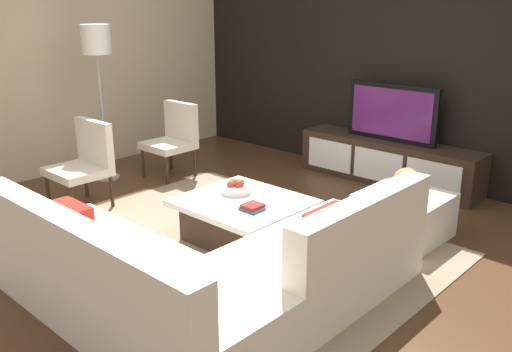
# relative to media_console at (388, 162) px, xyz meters

# --- Properties ---
(ground_plane) EXTENTS (14.00, 14.00, 0.00)m
(ground_plane) POSITION_rel_media_console_xyz_m (-0.00, -2.40, -0.25)
(ground_plane) COLOR #4C301C
(feature_wall_back) EXTENTS (6.40, 0.12, 2.80)m
(feature_wall_back) POSITION_rel_media_console_xyz_m (-0.00, 0.30, 1.15)
(feature_wall_back) COLOR black
(feature_wall_back) RESTS_ON ground
(side_wall_left) EXTENTS (0.12, 5.20, 2.80)m
(side_wall_left) POSITION_rel_media_console_xyz_m (-3.20, -2.20, 1.15)
(side_wall_left) COLOR #C6B28E
(side_wall_left) RESTS_ON ground
(area_rug) EXTENTS (3.37, 2.51, 0.01)m
(area_rug) POSITION_rel_media_console_xyz_m (-0.10, -2.40, -0.24)
(area_rug) COLOR gray
(area_rug) RESTS_ON ground
(media_console) EXTENTS (2.14, 0.47, 0.50)m
(media_console) POSITION_rel_media_console_xyz_m (0.00, 0.00, 0.00)
(media_console) COLOR #332319
(media_console) RESTS_ON ground
(television) EXTENTS (1.09, 0.06, 0.64)m
(television) POSITION_rel_media_console_xyz_m (-0.00, 0.00, 0.57)
(television) COLOR black
(television) RESTS_ON media_console
(sectional_couch) EXTENTS (2.27, 2.32, 0.80)m
(sectional_couch) POSITION_rel_media_console_xyz_m (0.50, -3.27, 0.03)
(sectional_couch) COLOR beige
(sectional_couch) RESTS_ON ground
(coffee_table) EXTENTS (1.03, 0.94, 0.38)m
(coffee_table) POSITION_rel_media_console_xyz_m (-0.10, -2.30, -0.05)
(coffee_table) COLOR #332319
(coffee_table) RESTS_ON ground
(accent_chair_near) EXTENTS (0.57, 0.51, 0.87)m
(accent_chair_near) POSITION_rel_media_console_xyz_m (-1.89, -2.74, 0.24)
(accent_chair_near) COLOR #332319
(accent_chair_near) RESTS_ON ground
(floor_lamp) EXTENTS (0.32, 0.32, 1.77)m
(floor_lamp) POSITION_rel_media_console_xyz_m (-2.51, -2.12, 1.25)
(floor_lamp) COLOR #A5A5AA
(floor_lamp) RESTS_ON ground
(ottoman) EXTENTS (0.70, 0.70, 0.40)m
(ottoman) POSITION_rel_media_console_xyz_m (0.88, -1.26, -0.05)
(ottoman) COLOR beige
(ottoman) RESTS_ON ground
(fruit_bowl) EXTENTS (0.28, 0.28, 0.13)m
(fruit_bowl) POSITION_rel_media_console_xyz_m (-0.28, -2.20, 0.18)
(fruit_bowl) COLOR silver
(fruit_bowl) RESTS_ON coffee_table
(accent_chair_far) EXTENTS (0.54, 0.50, 0.87)m
(accent_chair_far) POSITION_rel_media_console_xyz_m (-2.04, -1.47, 0.24)
(accent_chair_far) COLOR #332319
(accent_chair_far) RESTS_ON ground
(decorative_ball) EXTENTS (0.24, 0.24, 0.24)m
(decorative_ball) POSITION_rel_media_console_xyz_m (0.88, -1.26, 0.27)
(decorative_ball) COLOR #AD8451
(decorative_ball) RESTS_ON ottoman
(book_stack) EXTENTS (0.18, 0.16, 0.05)m
(book_stack) POSITION_rel_media_console_xyz_m (0.12, -2.41, 0.15)
(book_stack) COLOR #2D516B
(book_stack) RESTS_ON coffee_table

